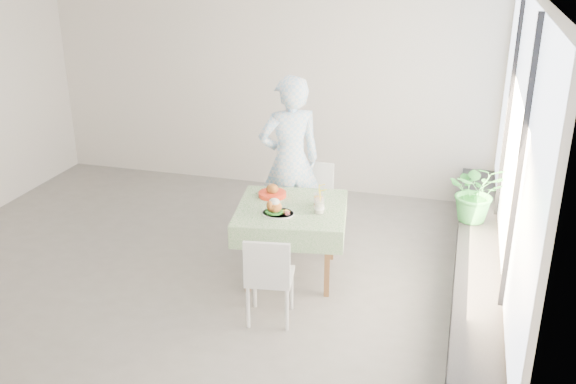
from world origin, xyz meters
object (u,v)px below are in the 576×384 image
(juice_cup_orange, at_px, (318,200))
(potted_plant, at_px, (477,192))
(chair_far, at_px, (311,216))
(chair_near, at_px, (270,294))
(cafe_table, at_px, (291,233))
(main_dish, at_px, (276,209))
(diner, at_px, (290,162))

(juice_cup_orange, bearing_deg, potted_plant, 22.94)
(chair_far, bearing_deg, chair_near, -88.42)
(potted_plant, bearing_deg, cafe_table, -157.53)
(chair_near, distance_m, main_dish, 0.84)
(cafe_table, relative_size, main_dish, 3.81)
(main_dish, bearing_deg, chair_far, 85.66)
(cafe_table, height_order, potted_plant, potted_plant)
(cafe_table, height_order, juice_cup_orange, juice_cup_orange)
(chair_near, bearing_deg, cafe_table, 92.40)
(cafe_table, distance_m, juice_cup_orange, 0.43)
(chair_far, height_order, main_dish, main_dish)
(chair_near, bearing_deg, juice_cup_orange, 77.21)
(chair_far, height_order, chair_near, chair_far)
(main_dish, bearing_deg, diner, 97.73)
(chair_near, distance_m, juice_cup_orange, 1.10)
(main_dish, height_order, juice_cup_orange, juice_cup_orange)
(main_dish, xyz_separation_m, potted_plant, (1.82, 0.92, 0.02))
(cafe_table, xyz_separation_m, potted_plant, (1.73, 0.71, 0.35))
(main_dish, bearing_deg, potted_plant, 26.88)
(chair_far, bearing_deg, cafe_table, -89.21)
(chair_near, relative_size, main_dish, 2.70)
(juice_cup_orange, bearing_deg, cafe_table, -160.40)
(diner, distance_m, potted_plant, 1.96)
(cafe_table, bearing_deg, main_dish, -114.34)
(cafe_table, xyz_separation_m, diner, (-0.22, 0.74, 0.48))
(diner, relative_size, juice_cup_orange, 6.90)
(cafe_table, bearing_deg, diner, 106.80)
(chair_far, distance_m, potted_plant, 1.83)
(diner, relative_size, potted_plant, 3.00)
(main_dish, bearing_deg, cafe_table, 65.66)
(diner, xyz_separation_m, main_dish, (0.13, -0.95, -0.15))
(main_dish, bearing_deg, juice_cup_orange, 41.02)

